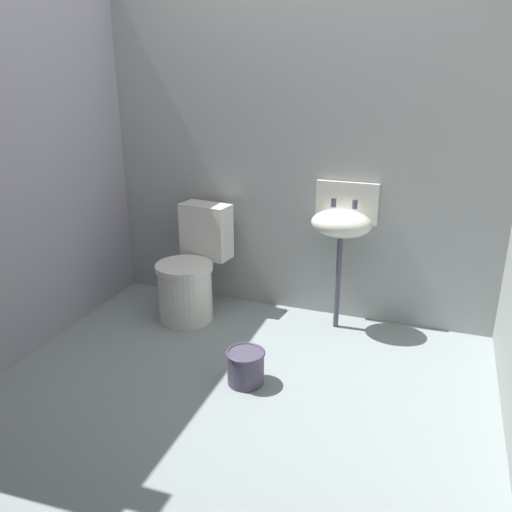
{
  "coord_description": "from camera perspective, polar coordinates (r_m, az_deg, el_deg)",
  "views": [
    {
      "loc": [
        0.96,
        -2.38,
        1.73
      ],
      "look_at": [
        0.0,
        0.28,
        0.7
      ],
      "focal_mm": 37.18,
      "sensor_mm": 36.0,
      "label": 1
    }
  ],
  "objects": [
    {
      "name": "sink",
      "position": [
        3.53,
        9.25,
        3.68
      ],
      "size": [
        0.42,
        0.35,
        0.99
      ],
      "color": "#484355",
      "rests_on": "ground"
    },
    {
      "name": "toilet_near_wall",
      "position": [
        3.81,
        -6.94,
        -1.85
      ],
      "size": [
        0.45,
        0.63,
        0.78
      ],
      "rotation": [
        0.0,
        0.0,
        3.01
      ],
      "color": "silver",
      "rests_on": "ground"
    },
    {
      "name": "bucket",
      "position": [
        3.08,
        -1.12,
        -11.79
      ],
      "size": [
        0.23,
        0.23,
        0.2
      ],
      "color": "#484355",
      "rests_on": "ground"
    },
    {
      "name": "wall_back",
      "position": [
        3.72,
        4.7,
        11.01
      ],
      "size": [
        3.17,
        0.1,
        2.3
      ],
      "primitive_type": "cube",
      "color": "#969A99",
      "rests_on": "ground"
    },
    {
      "name": "ground_plane",
      "position": [
        3.12,
        -1.78,
        -14.56
      ],
      "size": [
        3.17,
        2.62,
        0.08
      ],
      "primitive_type": "cube",
      "color": "gray"
    },
    {
      "name": "wall_left",
      "position": [
        3.5,
        -24.1,
        8.78
      ],
      "size": [
        0.1,
        2.42,
        2.3
      ],
      "primitive_type": "cube",
      "color": "#9692A0",
      "rests_on": "ground"
    }
  ]
}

